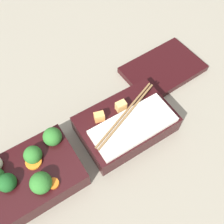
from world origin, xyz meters
The scene contains 4 objects.
ground_plane centered at (0.00, 0.00, 0.00)m, with size 3.00×3.00×0.00m, color gray.
bento_tray_vegetable centered at (-0.11, 0.00, 0.03)m, with size 0.22×0.14×0.09m.
bento_tray_rice centered at (0.13, 0.00, 0.03)m, with size 0.22×0.14×0.07m.
bento_lid centered at (0.32, 0.10, 0.01)m, with size 0.21×0.14×0.02m, color black.
Camera 1 is at (-0.06, -0.24, 0.56)m, focal length 42.00 mm.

